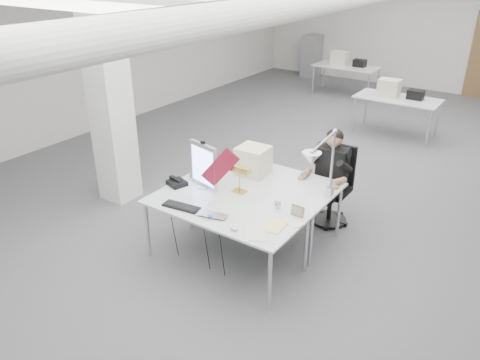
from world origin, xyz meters
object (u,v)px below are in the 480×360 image
at_px(monitor, 204,165).
at_px(bankers_lamp, 239,178).
at_px(seated_person, 332,162).
at_px(architect_lamp, 322,171).
at_px(beige_monitor, 253,160).
at_px(office_chair, 332,183).
at_px(desk_main, 224,208).
at_px(desk_phone, 177,183).
at_px(laptop, 210,217).

height_order(monitor, bankers_lamp, monitor).
height_order(seated_person, monitor, seated_person).
relative_size(seated_person, architect_lamp, 1.07).
bearing_deg(monitor, beige_monitor, 78.52).
relative_size(office_chair, architect_lamp, 1.41).
height_order(desk_main, seated_person, seated_person).
xyz_separation_m(monitor, beige_monitor, (0.28, 0.64, -0.10)).
relative_size(office_chair, seated_person, 1.32).
relative_size(desk_main, seated_person, 2.05).
bearing_deg(office_chair, seated_person, -92.06).
relative_size(desk_main, beige_monitor, 4.77).
bearing_deg(desk_phone, bankers_lamp, 38.72).
bearing_deg(office_chair, architect_lamp, -76.55).
distance_m(office_chair, architect_lamp, 1.12).
xyz_separation_m(laptop, beige_monitor, (-0.25, 1.22, 0.17)).
bearing_deg(laptop, desk_main, 81.07).
relative_size(bankers_lamp, beige_monitor, 0.97).
distance_m(desk_phone, beige_monitor, 1.01).
bearing_deg(seated_person, beige_monitor, -146.34).
height_order(laptop, beige_monitor, beige_monitor).
relative_size(monitor, bankers_lamp, 1.50).
bearing_deg(bankers_lamp, laptop, -80.87).
xyz_separation_m(seated_person, desk_phone, (-1.40, -1.40, -0.12)).
distance_m(seated_person, desk_phone, 1.98).
xyz_separation_m(desk_phone, architect_lamp, (1.65, 0.53, 0.38)).
bearing_deg(beige_monitor, monitor, -116.16).
height_order(desk_main, monitor, monitor).
height_order(monitor, architect_lamp, architect_lamp).
xyz_separation_m(bankers_lamp, desk_phone, (-0.73, -0.28, -0.16)).
relative_size(office_chair, monitor, 2.11).
height_order(bankers_lamp, desk_phone, bankers_lamp).
bearing_deg(architect_lamp, desk_phone, -148.92).
distance_m(office_chair, beige_monitor, 1.10).
bearing_deg(architect_lamp, bankers_lamp, -151.54).
relative_size(monitor, laptop, 1.69).
height_order(desk_phone, beige_monitor, beige_monitor).
relative_size(office_chair, desk_phone, 5.38).
xyz_separation_m(desk_main, monitor, (-0.51, 0.29, 0.29)).
xyz_separation_m(office_chair, architect_lamp, (0.26, -0.92, 0.59)).
height_order(desk_main, laptop, laptop).
bearing_deg(architect_lamp, laptop, -118.21).
relative_size(bankers_lamp, architect_lamp, 0.44).
relative_size(monitor, desk_phone, 2.55).
bearing_deg(laptop, monitor, 119.40).
xyz_separation_m(bankers_lamp, beige_monitor, (-0.16, 0.53, -0.00)).
bearing_deg(desk_main, architect_lamp, 37.41).
bearing_deg(desk_phone, office_chair, 63.93).
height_order(laptop, desk_phone, desk_phone).
xyz_separation_m(desk_main, beige_monitor, (-0.23, 0.93, 0.19)).
bearing_deg(desk_main, monitor, 150.37).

